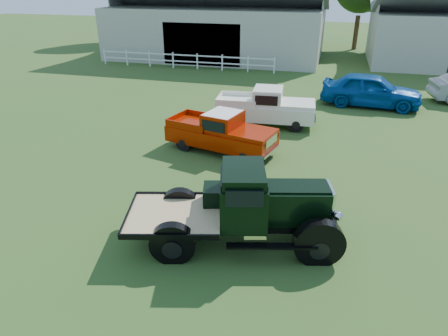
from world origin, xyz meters
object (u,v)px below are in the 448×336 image
(vintage_flatbed, at_px, (239,206))
(white_pickup, at_px, (265,107))
(red_pickup, at_px, (221,132))
(misc_car_blue, at_px, (371,90))

(vintage_flatbed, distance_m, white_pickup, 9.66)
(red_pickup, height_order, misc_car_blue, misc_car_blue)
(white_pickup, bearing_deg, red_pickup, -111.99)
(red_pickup, relative_size, misc_car_blue, 0.87)
(white_pickup, xyz_separation_m, misc_car_blue, (5.08, 4.57, 0.02))
(misc_car_blue, bearing_deg, white_pickup, 137.42)
(vintage_flatbed, distance_m, misc_car_blue, 14.78)
(red_pickup, xyz_separation_m, white_pickup, (1.19, 3.69, 0.04))
(red_pickup, xyz_separation_m, misc_car_blue, (6.27, 8.27, 0.06))
(misc_car_blue, bearing_deg, vintage_flatbed, 169.08)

